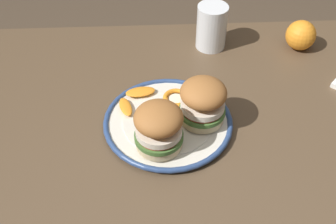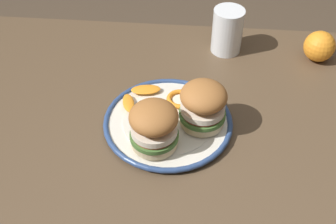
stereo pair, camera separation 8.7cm
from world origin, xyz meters
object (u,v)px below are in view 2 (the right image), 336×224
dining_table (199,157)px  dinner_plate (168,122)px  sandwich_half_left (203,104)px  drinking_glass (227,33)px  sandwich_half_right (154,126)px  whole_orange (319,46)px

dining_table → dinner_plate: 0.13m
sandwich_half_left → dinner_plate: bearing=179.9°
drinking_glass → sandwich_half_right: bearing=-112.5°
dinner_plate → sandwich_half_right: sandwich_half_right is taller
sandwich_half_left → drinking_glass: 0.30m
dinner_plate → drinking_glass: bearing=66.4°
dinner_plate → drinking_glass: 0.32m
dinner_plate → whole_orange: 0.45m
dinner_plate → sandwich_half_right: (-0.02, -0.07, 0.06)m
dining_table → sandwich_half_left: size_ratio=10.27×
sandwich_half_left → sandwich_half_right: same height
dinner_plate → sandwich_half_right: bearing=-107.4°
sandwich_half_right → drinking_glass: (0.15, 0.36, -0.02)m
dining_table → whole_orange: 0.42m
dinner_plate → whole_orange: (0.36, 0.27, 0.03)m
sandwich_half_left → sandwich_half_right: bearing=-143.7°
drinking_glass → sandwich_half_left: bearing=-100.6°
sandwich_half_right → drinking_glass: same height
drinking_glass → dinner_plate: bearing=-113.6°
sandwich_half_right → whole_orange: sandwich_half_right is taller
dinner_plate → whole_orange: whole_orange is taller
sandwich_half_left → whole_orange: bearing=43.3°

